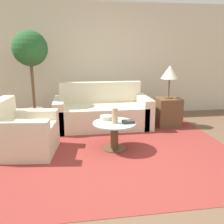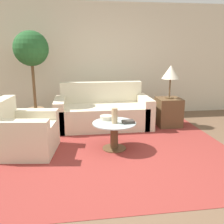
{
  "view_description": "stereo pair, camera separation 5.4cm",
  "coord_description": "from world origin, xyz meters",
  "views": [
    {
      "loc": [
        -0.63,
        -2.93,
        1.56
      ],
      "look_at": [
        -0.01,
        1.02,
        0.55
      ],
      "focal_mm": 40.0,
      "sensor_mm": 36.0,
      "label": 1
    },
    {
      "loc": [
        -0.57,
        -2.93,
        1.56
      ],
      "look_at": [
        -0.01,
        1.02,
        0.55
      ],
      "focal_mm": 40.0,
      "sensor_mm": 36.0,
      "label": 2
    }
  ],
  "objects": [
    {
      "name": "sofa_main",
      "position": [
        -0.06,
        2.03,
        0.29
      ],
      "size": [
        1.92,
        0.91,
        0.88
      ],
      "color": "beige",
      "rests_on": "ground_plane"
    },
    {
      "name": "book_stack",
      "position": [
        0.2,
        0.72,
        0.46
      ],
      "size": [
        0.2,
        0.15,
        0.04
      ],
      "rotation": [
        0.0,
        0.0,
        0.12
      ],
      "color": "#38332D",
      "rests_on": "coffee_table"
    },
    {
      "name": "coffee_table",
      "position": [
        -0.01,
        0.77,
        0.28
      ],
      "size": [
        0.69,
        0.69,
        0.44
      ],
      "color": "brown",
      "rests_on": "ground_plane"
    },
    {
      "name": "ground_plane",
      "position": [
        0.0,
        0.0,
        0.0
      ],
      "size": [
        14.0,
        14.0,
        0.0
      ],
      "primitive_type": "plane",
      "color": "brown"
    },
    {
      "name": "bowl",
      "position": [
        -0.11,
        0.96,
        0.47
      ],
      "size": [
        0.21,
        0.21,
        0.07
      ],
      "color": "beige",
      "rests_on": "coffee_table"
    },
    {
      "name": "vase",
      "position": [
        -0.01,
        0.74,
        0.56
      ],
      "size": [
        0.09,
        0.09,
        0.24
      ],
      "color": "tan",
      "rests_on": "coffee_table"
    },
    {
      "name": "rug",
      "position": [
        -0.01,
        0.77,
        0.0
      ],
      "size": [
        3.69,
        3.36,
        0.01
      ],
      "color": "maroon",
      "rests_on": "ground_plane"
    },
    {
      "name": "wall_back",
      "position": [
        0.0,
        3.03,
        1.3
      ],
      "size": [
        10.0,
        0.06,
        2.6
      ],
      "color": "beige",
      "rests_on": "ground_plane"
    },
    {
      "name": "table_lamp",
      "position": [
        1.29,
        1.86,
        1.1
      ],
      "size": [
        0.35,
        0.35,
        0.67
      ],
      "color": "brown",
      "rests_on": "side_table"
    },
    {
      "name": "potted_plant",
      "position": [
        -1.43,
        2.27,
        1.4
      ],
      "size": [
        0.68,
        0.68,
        1.91
      ],
      "color": "#93704C",
      "rests_on": "ground_plane"
    },
    {
      "name": "side_table",
      "position": [
        1.29,
        1.86,
        0.29
      ],
      "size": [
        0.48,
        0.48,
        0.58
      ],
      "color": "brown",
      "rests_on": "ground_plane"
    },
    {
      "name": "armchair",
      "position": [
        -1.41,
        0.84,
        0.29
      ],
      "size": [
        0.94,
        0.94,
        0.85
      ],
      "rotation": [
        0.0,
        0.0,
        1.44
      ],
      "color": "beige",
      "rests_on": "ground_plane"
    }
  ]
}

